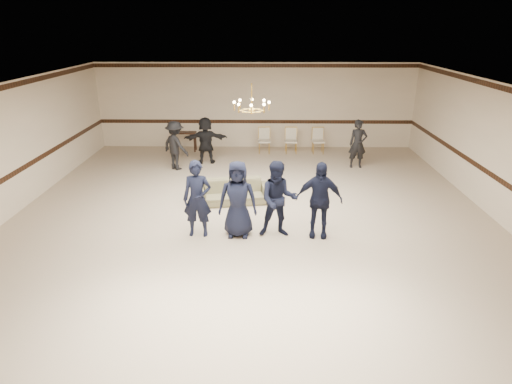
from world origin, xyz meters
TOP-DOWN VIEW (x-y plane):
  - room at (0.00, 0.00)m, footprint 12.01×14.01m
  - chair_rail at (0.00, 6.99)m, footprint 12.00×0.02m
  - crown_molding at (0.00, 6.99)m, footprint 12.00×0.02m
  - chandelier at (0.00, 1.00)m, footprint 0.94×0.94m
  - boy_a at (-1.17, -0.58)m, footprint 0.65×0.43m
  - boy_b at (-0.27, -0.58)m, footprint 0.87×0.58m
  - boy_c at (0.63, -0.58)m, footprint 0.87×0.68m
  - boy_d at (1.53, -0.58)m, footprint 1.07×0.55m
  - settee at (-0.51, 1.37)m, footprint 2.17×1.13m
  - adult_left at (-2.58, 4.17)m, footprint 1.19×1.10m
  - adult_mid at (-1.68, 4.87)m, footprint 1.53×0.64m
  - adult_right at (3.42, 4.47)m, footprint 0.59×0.39m
  - banquet_chair_left at (0.33, 6.15)m, footprint 0.47×0.47m
  - banquet_chair_mid at (1.33, 6.15)m, footprint 0.47×0.47m
  - banquet_chair_right at (2.33, 6.15)m, footprint 0.49×0.49m
  - console_table at (-2.67, 6.35)m, footprint 0.88×0.39m

SIDE VIEW (x-z plane):
  - settee at x=-0.51m, z-range 0.00..0.60m
  - console_table at x=-2.67m, z-range 0.00..0.73m
  - banquet_chair_left at x=0.33m, z-range 0.00..0.92m
  - banquet_chair_mid at x=1.33m, z-range 0.00..0.92m
  - banquet_chair_right at x=2.33m, z-range 0.00..0.92m
  - adult_left at x=-2.58m, z-range 0.00..1.61m
  - adult_mid at x=-1.68m, z-range 0.00..1.61m
  - adult_right at x=3.42m, z-range 0.00..1.61m
  - boy_a at x=-1.17m, z-range 0.00..1.76m
  - boy_b at x=-0.27m, z-range 0.00..1.76m
  - boy_c at x=0.63m, z-range 0.00..1.76m
  - boy_d at x=1.53m, z-range 0.00..1.76m
  - chair_rail at x=0.00m, z-range 0.93..1.07m
  - room at x=0.00m, z-range -0.01..3.20m
  - chandelier at x=0.00m, z-range 2.43..3.32m
  - crown_molding at x=0.00m, z-range 3.01..3.15m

